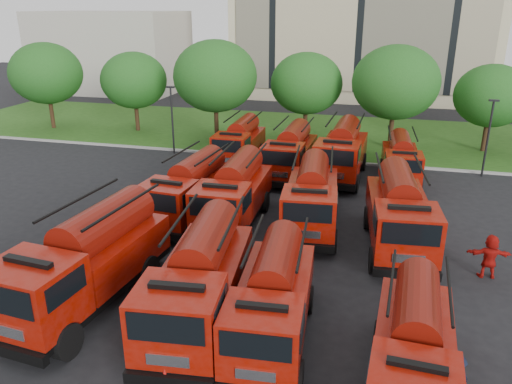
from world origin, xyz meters
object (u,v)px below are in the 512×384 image
at_px(fire_truck_6, 311,197).
at_px(fire_truck_10, 342,151).
at_px(fire_truck_0, 87,261).
at_px(firefighter_4, 210,304).
at_px(fire_truck_1, 200,280).
at_px(fire_truck_7, 399,212).
at_px(fire_truck_8, 240,142).
at_px(fire_truck_4, 189,189).
at_px(firefighter_5, 486,277).
at_px(fire_truck_2, 273,298).
at_px(fire_truck_3, 414,348).
at_px(fire_truck_11, 401,160).
at_px(fire_truck_9, 291,152).
at_px(fire_truck_5, 234,193).

distance_m(fire_truck_6, fire_truck_10, 8.50).
xyz_separation_m(fire_truck_0, firefighter_4, (4.36, 1.06, -1.81)).
bearing_deg(fire_truck_1, fire_truck_7, 43.38).
distance_m(fire_truck_6, firefighter_4, 8.55).
height_order(fire_truck_8, firefighter_4, fire_truck_8).
xyz_separation_m(fire_truck_4, firefighter_5, (14.26, -2.70, -1.63)).
bearing_deg(fire_truck_6, firefighter_5, -27.15).
xyz_separation_m(fire_truck_2, fire_truck_10, (0.61, 17.78, 0.22)).
bearing_deg(fire_truck_2, firefighter_4, 149.19).
bearing_deg(fire_truck_0, fire_truck_10, 71.53).
bearing_deg(fire_truck_0, fire_truck_2, 3.01).
distance_m(fire_truck_1, fire_truck_7, 10.44).
bearing_deg(fire_truck_1, fire_truck_3, -18.99).
distance_m(fire_truck_2, fire_truck_8, 20.36).
bearing_deg(fire_truck_7, fire_truck_6, 158.90).
bearing_deg(fire_truck_6, fire_truck_11, 56.93).
relative_size(fire_truck_0, fire_truck_9, 1.13).
bearing_deg(fire_truck_11, fire_truck_1, -114.31).
relative_size(fire_truck_6, fire_truck_8, 1.10).
bearing_deg(fire_truck_10, firefighter_4, -99.37).
bearing_deg(fire_truck_9, firefighter_4, -89.05).
bearing_deg(fire_truck_1, fire_truck_2, -10.24).
distance_m(fire_truck_3, fire_truck_10, 19.59).
bearing_deg(fire_truck_2, firefighter_5, 33.90).
xyz_separation_m(fire_truck_5, fire_truck_7, (8.13, -0.70, 0.05)).
bearing_deg(fire_truck_10, fire_truck_4, -126.35).
relative_size(fire_truck_8, firefighter_4, 3.55).
distance_m(fire_truck_3, fire_truck_7, 9.57).
relative_size(fire_truck_2, firefighter_5, 3.63).
relative_size(fire_truck_2, firefighter_4, 3.64).
xyz_separation_m(fire_truck_2, fire_truck_6, (-0.11, 9.32, 0.11)).
bearing_deg(fire_truck_6, fire_truck_9, 102.61).
xyz_separation_m(fire_truck_6, fire_truck_7, (4.24, -1.18, 0.08)).
relative_size(fire_truck_6, fire_truck_10, 0.95).
height_order(fire_truck_9, fire_truck_10, fire_truck_10).
xyz_separation_m(fire_truck_2, fire_truck_9, (-2.67, 17.14, 0.08)).
height_order(fire_truck_1, fire_truck_7, fire_truck_7).
bearing_deg(firefighter_4, fire_truck_3, 179.40).
height_order(fire_truck_5, firefighter_5, fire_truck_5).
bearing_deg(fire_truck_0, fire_truck_3, -3.06).
distance_m(fire_truck_1, fire_truck_6, 9.48).
bearing_deg(fire_truck_10, fire_truck_2, -89.78).
xyz_separation_m(fire_truck_8, fire_truck_10, (7.35, -1.43, 0.23)).
height_order(fire_truck_9, firefighter_4, fire_truck_9).
height_order(fire_truck_1, fire_truck_9, fire_truck_1).
xyz_separation_m(fire_truck_4, firefighter_4, (3.73, -7.53, -1.63)).
distance_m(fire_truck_6, fire_truck_11, 9.63).
xyz_separation_m(fire_truck_0, fire_truck_9, (4.45, 16.84, -0.18)).
bearing_deg(fire_truck_4, firefighter_5, -6.50).
distance_m(fire_truck_0, fire_truck_8, 18.93).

